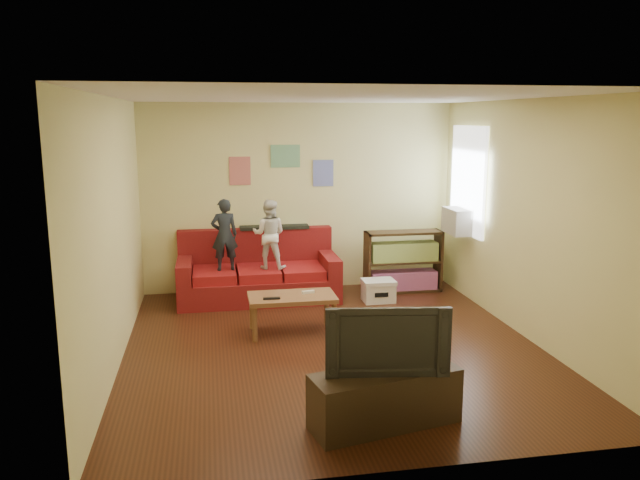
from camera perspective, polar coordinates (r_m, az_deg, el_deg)
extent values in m
cube|color=#421F10|center=(7.00, 1.18, -9.77)|extent=(4.50, 5.00, 0.01)
cube|color=white|center=(6.54, 1.27, 13.00)|extent=(4.50, 5.00, 0.01)
cube|color=#E7E28F|center=(9.08, -1.91, 3.91)|extent=(4.50, 0.01, 2.70)
cube|color=#E7E28F|center=(4.27, 7.90, -4.50)|extent=(4.50, 0.01, 2.70)
cube|color=#E7E28F|center=(6.58, -18.42, 0.57)|extent=(0.01, 5.00, 2.70)
cube|color=#E7E28F|center=(7.41, 18.58, 1.69)|extent=(0.01, 5.00, 2.70)
cube|color=maroon|center=(8.75, -5.64, -4.35)|extent=(2.19, 0.99, 0.33)
cube|color=maroon|center=(9.02, -5.90, -0.83)|extent=(2.19, 0.20, 0.60)
cube|color=maroon|center=(8.65, -12.29, -2.66)|extent=(0.20, 0.99, 0.27)
cube|color=maroon|center=(8.80, 0.81, -2.17)|extent=(0.20, 0.99, 0.27)
cube|color=maroon|center=(8.59, -9.63, -3.15)|extent=(0.57, 0.75, 0.13)
cube|color=maroon|center=(8.61, -5.63, -3.01)|extent=(0.57, 0.75, 0.13)
cube|color=maroon|center=(8.68, -1.68, -2.85)|extent=(0.57, 0.75, 0.13)
cube|color=black|center=(8.98, -4.20, 1.18)|extent=(0.99, 0.24, 0.04)
imported|color=#1E242B|center=(8.45, -8.73, 0.48)|extent=(0.37, 0.26, 0.97)
imported|color=white|center=(8.49, -4.68, 0.53)|extent=(0.54, 0.48, 0.95)
cube|color=brown|center=(7.31, -2.58, -5.26)|extent=(1.01, 0.56, 0.05)
cylinder|color=brown|center=(7.12, -5.98, -7.69)|extent=(0.06, 0.06, 0.40)
cylinder|color=brown|center=(7.23, 1.29, -7.32)|extent=(0.06, 0.06, 0.40)
cylinder|color=brown|center=(7.55, -6.24, -6.59)|extent=(0.06, 0.06, 0.40)
cylinder|color=brown|center=(7.66, 0.61, -6.26)|extent=(0.06, 0.06, 0.40)
cube|color=black|center=(7.16, -4.44, -5.34)|extent=(0.19, 0.06, 0.02)
cube|color=white|center=(7.37, -1.09, -4.77)|extent=(0.15, 0.07, 0.03)
cube|color=#342312|center=(8.97, 4.32, -2.10)|extent=(0.03, 0.33, 0.89)
cube|color=#342312|center=(9.29, 10.75, -1.80)|extent=(0.03, 0.33, 0.89)
cube|color=#342312|center=(9.22, 7.53, -4.53)|extent=(1.11, 0.33, 0.03)
cube|color=#342312|center=(9.03, 7.66, 0.69)|extent=(1.11, 0.33, 0.03)
cube|color=#342312|center=(9.11, 7.60, -1.95)|extent=(1.04, 0.33, 0.03)
cube|color=#8C3F72|center=(9.18, 7.55, -3.63)|extent=(0.97, 0.28, 0.27)
cube|color=olive|center=(9.08, 7.62, -1.05)|extent=(0.97, 0.28, 0.27)
cube|color=white|center=(8.83, 13.38, 5.30)|extent=(0.04, 1.08, 1.48)
cube|color=#B7B2A3|center=(8.86, 12.50, 1.70)|extent=(0.28, 0.55, 0.35)
cube|color=#D87266|center=(8.93, -7.34, 6.29)|extent=(0.30, 0.01, 0.40)
cube|color=#72B27F|center=(8.98, -3.19, 7.66)|extent=(0.42, 0.01, 0.32)
cube|color=#727FCC|center=(9.08, 0.30, 6.14)|extent=(0.30, 0.01, 0.38)
cube|color=white|center=(8.64, 5.36, -4.80)|extent=(0.42, 0.32, 0.25)
cube|color=white|center=(8.60, 5.38, -3.82)|extent=(0.44, 0.34, 0.05)
cube|color=black|center=(8.49, 5.65, -5.03)|extent=(0.19, 0.00, 0.06)
cube|color=#35261A|center=(5.29, 5.97, -14.21)|extent=(1.30, 0.67, 0.46)
imported|color=black|center=(5.09, 6.09, -8.94)|extent=(1.00, 0.27, 0.57)
sphere|color=silver|center=(8.00, 5.86, -6.72)|extent=(0.12, 0.12, 0.09)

